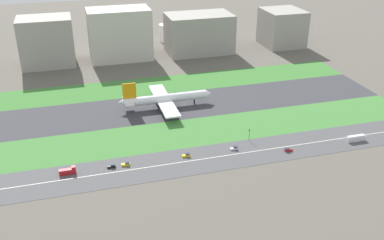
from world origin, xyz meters
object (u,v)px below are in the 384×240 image
Objects in this scene: car_2 at (186,155)px; car_4 at (126,164)px; traffic_light at (249,134)px; office_tower at (199,33)px; fuel_tank_west at (167,33)px; car_0 at (234,148)px; terminal_building at (47,42)px; hangar_building at (120,34)px; car_3 at (112,166)px; bus_0 at (356,138)px; fuel_tank_centre at (190,33)px; airliner at (164,99)px; car_1 at (288,150)px; cargo_warehouse at (282,28)px; truck_0 at (68,171)px.

car_4 is at bearing 180.00° from car_2.
car_2 is (33.23, 0.00, 0.00)m from car_4.
traffic_light is 175.86m from office_tower.
car_0 is at bearing -93.44° from fuel_tank_west.
office_tower is (33.92, 182.00, 16.83)m from car_0.
terminal_building is 0.82× the size of hangar_building.
car_0 is 1.00× the size of car_3.
traffic_light is (-59.78, 17.99, 2.47)m from bus_0.
terminal_building is at bearing 180.00° from office_tower.
car_3 is 241.62m from fuel_tank_west.
fuel_tank_centre reaches higher than car_2.
office_tower is (61.96, 182.00, 16.83)m from car_2.
bus_0 is at bearing -7.90° from car_0.
airliner is 77.23m from car_4.
office_tower is at bearing -91.64° from car_1.
bus_0 is at bearing -78.77° from office_tower.
car_3 is (-43.75, -68.00, -5.31)m from airliner.
hangar_building is at bearing 106.39° from traffic_light.
car_4 is 0.26× the size of fuel_tank_west.
car_1 is (89.70, -10.00, 0.00)m from car_4.
hangar_building reaches higher than fuel_tank_west.
terminal_building is 2.61× the size of fuel_tank_west.
cargo_warehouse reaches higher than traffic_light.
bus_0 is 239.47m from fuel_tank_centre.
traffic_light is (81.07, 7.99, 3.37)m from car_3.
airliner is 94.84m from truck_0.
truck_0 is 183.24m from terminal_building.
traffic_light is at bearing -97.09° from office_tower.
fuel_tank_centre is (-34.02, 237.00, 4.33)m from bus_0.
cargo_warehouse reaches higher than fuel_tank_west.
airliner is 14.77× the size of car_2.
traffic_light is 0.30× the size of fuel_tank_centre.
cargo_warehouse is at bearing 38.48° from airliner.
truck_0 is 0.72× the size of bus_0.
airliner reaches higher than traffic_light.
bus_0 reaches higher than car_2.
traffic_light reaches higher than bus_0.
office_tower is at bearing 60.56° from car_3.
cargo_warehouse reaches higher than bus_0.
bus_0 is (140.85, -10.00, 0.90)m from car_3.
bus_0 is at bearing -76.15° from fuel_tank_west.
car_0 is 68.79m from car_3.
car_2 is 196.99m from terminal_building.
truck_0 is at bearing -180.00° from car_4.
car_4 is at bearing -6.36° from car_1.
hangar_building is 3.18× the size of fuel_tank_west.
airliner is 115.96m from hangar_building.
car_0 is 72.75m from bus_0.
office_tower is at bearing 0.00° from hangar_building.
car_0 is 28.03m from car_2.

